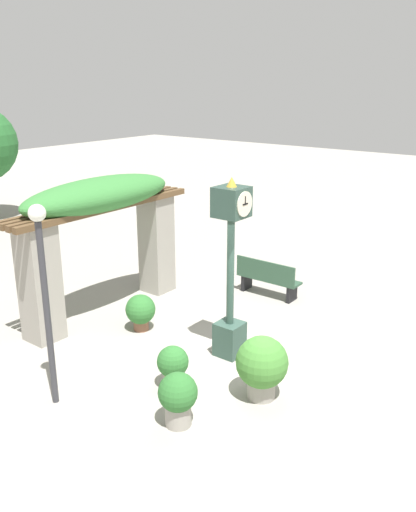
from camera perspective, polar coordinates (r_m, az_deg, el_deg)
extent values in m
plane|color=gray|center=(10.06, 3.28, -10.79)|extent=(60.00, 60.00, 0.00)
cube|color=#2D473D|center=(10.08, 2.28, -8.69)|extent=(0.46, 0.46, 0.64)
cylinder|color=#2D473D|center=(9.56, 2.38, -1.77)|extent=(0.13, 0.13, 1.95)
cylinder|color=gold|center=(9.27, 2.46, 4.02)|extent=(0.21, 0.21, 0.04)
cube|color=#2D473D|center=(9.21, 2.48, 5.71)|extent=(0.52, 0.52, 0.52)
cylinder|color=beige|center=(9.06, 3.88, 5.48)|extent=(0.43, 0.02, 0.43)
cylinder|color=beige|center=(9.36, 1.12, 5.93)|extent=(0.43, 0.02, 0.43)
cube|color=black|center=(9.05, 3.96, 5.46)|extent=(0.15, 0.01, 0.02)
cube|color=black|center=(9.04, 3.96, 5.86)|extent=(0.02, 0.01, 0.14)
cone|color=gold|center=(9.14, 2.51, 7.81)|extent=(0.18, 0.18, 0.17)
cube|color=gray|center=(10.81, -17.29, -2.78)|extent=(0.62, 0.62, 2.31)
cube|color=gray|center=(12.83, -5.45, 1.26)|extent=(0.62, 0.62, 2.31)
cube|color=brown|center=(11.20, -10.16, 5.00)|extent=(4.49, 0.13, 0.12)
cube|color=brown|center=(11.35, -10.87, 5.13)|extent=(4.49, 0.13, 0.12)
cube|color=brown|center=(11.50, -11.56, 5.26)|extent=(4.49, 0.13, 0.12)
cube|color=brown|center=(11.66, -12.24, 5.38)|extent=(4.49, 0.13, 0.12)
ellipsoid|color=#387A38|center=(11.38, -11.29, 6.36)|extent=(3.77, 1.22, 0.70)
cylinder|color=gray|center=(8.31, -3.15, -16.35)|extent=(0.39, 0.39, 0.32)
sphere|color=#2D6B2D|center=(8.10, -3.20, -14.12)|extent=(0.59, 0.59, 0.59)
cylinder|color=brown|center=(11.18, -7.06, -7.18)|extent=(0.31, 0.31, 0.22)
sphere|color=#2D6B2D|center=(11.04, -7.12, -5.59)|extent=(0.61, 0.61, 0.61)
cylinder|color=gray|center=(8.96, 5.60, -13.68)|extent=(0.46, 0.46, 0.31)
sphere|color=#427F33|center=(8.72, 5.70, -11.06)|extent=(0.84, 0.84, 0.84)
cylinder|color=#9E563D|center=(9.22, -3.69, -12.81)|extent=(0.29, 0.29, 0.26)
sphere|color=#2D6B2D|center=(9.05, -3.73, -11.03)|extent=(0.53, 0.53, 0.53)
cube|color=#2D4C38|center=(12.77, 6.43, -2.36)|extent=(0.42, 1.55, 0.05)
cube|color=#2D4C38|center=(12.54, 6.02, -1.54)|extent=(0.04, 1.55, 0.45)
cube|color=black|center=(12.57, 8.81, -3.89)|extent=(0.38, 0.08, 0.39)
cube|color=black|center=(13.16, 4.09, -2.70)|extent=(0.38, 0.08, 0.39)
cylinder|color=#333338|center=(8.52, -16.55, -6.13)|extent=(0.10, 0.10, 2.94)
sphere|color=white|center=(8.02, -17.56, 4.34)|extent=(0.25, 0.25, 0.25)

